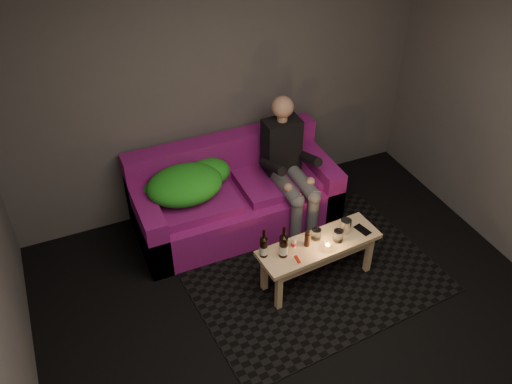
# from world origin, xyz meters

# --- Properties ---
(floor) EXTENTS (4.50, 4.50, 0.00)m
(floor) POSITION_xyz_m (0.00, 0.00, 0.00)
(floor) COLOR black
(floor) RESTS_ON ground
(room) EXTENTS (4.50, 4.50, 4.50)m
(room) POSITION_xyz_m (0.00, 0.47, 1.64)
(room) COLOR silver
(room) RESTS_ON ground
(rug) EXTENTS (2.19, 1.67, 0.01)m
(rug) POSITION_xyz_m (0.30, 0.87, 0.00)
(rug) COLOR black
(rug) RESTS_ON floor
(sofa) EXTENTS (1.86, 0.84, 0.80)m
(sofa) POSITION_xyz_m (-0.05, 1.82, 0.29)
(sofa) COLOR #781071
(sofa) RESTS_ON floor
(green_blanket) EXTENTS (0.82, 0.56, 0.28)m
(green_blanket) POSITION_xyz_m (-0.48, 1.81, 0.60)
(green_blanket) COLOR #25911A
(green_blanket) RESTS_ON sofa
(person) EXTENTS (0.33, 0.77, 1.24)m
(person) POSITION_xyz_m (0.43, 1.66, 0.64)
(person) COLOR black
(person) RESTS_ON sofa
(coffee_table) EXTENTS (1.06, 0.41, 0.43)m
(coffee_table) POSITION_xyz_m (0.30, 0.82, 0.35)
(coffee_table) COLOR tan
(coffee_table) RESTS_ON rug
(beer_bottle_a) EXTENTS (0.07, 0.07, 0.26)m
(beer_bottle_a) POSITION_xyz_m (-0.17, 0.87, 0.52)
(beer_bottle_a) COLOR black
(beer_bottle_a) RESTS_ON coffee_table
(beer_bottle_b) EXTENTS (0.07, 0.07, 0.29)m
(beer_bottle_b) POSITION_xyz_m (-0.03, 0.81, 0.53)
(beer_bottle_b) COLOR black
(beer_bottle_b) RESTS_ON coffee_table
(salt_shaker) EXTENTS (0.05, 0.05, 0.09)m
(salt_shaker) POSITION_xyz_m (0.09, 0.87, 0.47)
(salt_shaker) COLOR silver
(salt_shaker) RESTS_ON coffee_table
(pepper_mill) EXTENTS (0.05, 0.05, 0.12)m
(pepper_mill) POSITION_xyz_m (0.19, 0.84, 0.49)
(pepper_mill) COLOR black
(pepper_mill) RESTS_ON coffee_table
(tumbler_back) EXTENTS (0.10, 0.10, 0.09)m
(tumbler_back) POSITION_xyz_m (0.30, 0.88, 0.47)
(tumbler_back) COLOR white
(tumbler_back) RESTS_ON coffee_table
(tealight) EXTENTS (0.06, 0.06, 0.05)m
(tealight) POSITION_xyz_m (0.33, 0.75, 0.45)
(tealight) COLOR white
(tealight) RESTS_ON coffee_table
(tumbler_front) EXTENTS (0.09, 0.09, 0.10)m
(tumbler_front) POSITION_xyz_m (0.45, 0.79, 0.48)
(tumbler_front) COLOR white
(tumbler_front) RESTS_ON coffee_table
(steel_cup) EXTENTS (0.11, 0.11, 0.12)m
(steel_cup) POSITION_xyz_m (0.56, 0.86, 0.49)
(steel_cup) COLOR #ACAFB3
(steel_cup) RESTS_ON coffee_table
(smartphone) EXTENTS (0.11, 0.16, 0.01)m
(smartphone) POSITION_xyz_m (0.71, 0.81, 0.43)
(smartphone) COLOR black
(smartphone) RESTS_ON coffee_table
(red_lighter) EXTENTS (0.03, 0.08, 0.01)m
(red_lighter) POSITION_xyz_m (0.05, 0.72, 0.43)
(red_lighter) COLOR #B4190B
(red_lighter) RESTS_ON coffee_table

